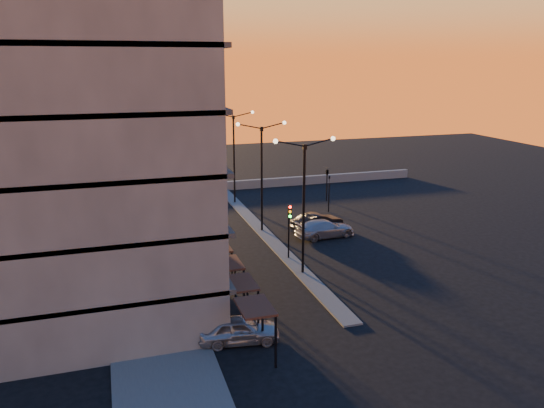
{
  "coord_description": "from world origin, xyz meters",
  "views": [
    {
      "loc": [
        -12.37,
        -32.13,
        14.26
      ],
      "look_at": [
        -0.63,
        5.11,
        3.77
      ],
      "focal_mm": 35.0,
      "sensor_mm": 36.0,
      "label": 1
    }
  ],
  "objects_px": {
    "car_hatchback": "(239,329)",
    "car_sedan": "(317,222)",
    "streetlamp_mid": "(262,168)",
    "traffic_light_main": "(289,222)",
    "car_wagon": "(325,228)"
  },
  "relations": [
    {
      "from": "car_sedan",
      "to": "streetlamp_mid",
      "type": "bearing_deg",
      "value": 62.2
    },
    {
      "from": "streetlamp_mid",
      "to": "car_sedan",
      "type": "bearing_deg",
      "value": -14.63
    },
    {
      "from": "streetlamp_mid",
      "to": "car_hatchback",
      "type": "distance_m",
      "value": 19.48
    },
    {
      "from": "car_wagon",
      "to": "streetlamp_mid",
      "type": "bearing_deg",
      "value": 51.32
    },
    {
      "from": "car_hatchback",
      "to": "car_wagon",
      "type": "bearing_deg",
      "value": -28.73
    },
    {
      "from": "streetlamp_mid",
      "to": "traffic_light_main",
      "type": "relative_size",
      "value": 2.24
    },
    {
      "from": "car_hatchback",
      "to": "streetlamp_mid",
      "type": "bearing_deg",
      "value": -11.74
    },
    {
      "from": "car_wagon",
      "to": "car_hatchback",
      "type": "bearing_deg",
      "value": 137.56
    },
    {
      "from": "traffic_light_main",
      "to": "car_sedan",
      "type": "xyz_separation_m",
      "value": [
        4.68,
        5.91,
        -2.12
      ]
    },
    {
      "from": "car_hatchback",
      "to": "car_sedan",
      "type": "xyz_separation_m",
      "value": [
        11.18,
        16.49,
        0.04
      ]
    },
    {
      "from": "car_sedan",
      "to": "car_wagon",
      "type": "bearing_deg",
      "value": 164.77
    },
    {
      "from": "car_hatchback",
      "to": "car_sedan",
      "type": "bearing_deg",
      "value": -25.72
    },
    {
      "from": "streetlamp_mid",
      "to": "traffic_light_main",
      "type": "xyz_separation_m",
      "value": [
        0.0,
        -7.13,
        -2.7
      ]
    },
    {
      "from": "car_sedan",
      "to": "car_wagon",
      "type": "distance_m",
      "value": 1.82
    },
    {
      "from": "car_hatchback",
      "to": "car_sedan",
      "type": "height_order",
      "value": "car_sedan"
    }
  ]
}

